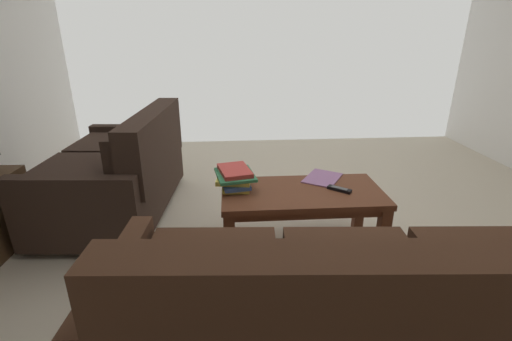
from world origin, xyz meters
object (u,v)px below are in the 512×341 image
coffee_table (302,200)px  book_stack (235,178)px  sofa_main (362,317)px  loveseat_near (120,172)px  tv_remote (339,189)px  loose_magazine (322,178)px

coffee_table → book_stack: (0.45, -0.09, 0.14)m
sofa_main → book_stack: (0.49, -1.16, 0.14)m
sofa_main → coffee_table: size_ratio=1.96×
loveseat_near → tv_remote: (-1.63, 0.67, 0.09)m
book_stack → sofa_main: bearing=112.7°
loveseat_near → book_stack: bearing=149.4°
book_stack → loose_magazine: book_stack is taller
loveseat_near → coffee_table: size_ratio=1.38×
sofa_main → loveseat_near: bearing=-50.4°
book_stack → loose_magazine: bearing=-170.8°
sofa_main → coffee_table: bearing=-88.0°
sofa_main → book_stack: bearing=-67.3°
loose_magazine → sofa_main: bearing=-64.1°
loveseat_near → book_stack: 1.10m
tv_remote → loveseat_near: bearing=-22.3°
loveseat_near → loose_magazine: loveseat_near is taller
sofa_main → loose_magazine: bearing=-96.8°
coffee_table → book_stack: 0.48m
coffee_table → book_stack: bearing=-11.8°
sofa_main → book_stack: size_ratio=6.36×
loveseat_near → loose_magazine: (-1.57, 0.45, 0.08)m
loveseat_near → sofa_main: bearing=129.6°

